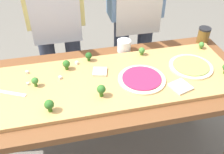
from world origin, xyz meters
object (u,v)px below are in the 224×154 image
Objects in this scene: broccoli_floret_front_left at (49,105)px; flour_cup at (124,46)px; broccoli_floret_front_mid at (142,51)px; cook_left at (54,10)px; pizza_slice_center at (181,87)px; broccoli_floret_back_left at (66,64)px; pizza_whole_beet_magenta at (142,79)px; cheese_crumble_e at (27,72)px; cheese_crumble_a at (60,78)px; cook_right at (136,3)px; broccoli_floret_back_mid at (35,81)px; cheese_crumble_d at (77,63)px; broccoli_floret_front_right at (101,90)px; cheese_crumble_c at (28,84)px; pizza_slice_far_right at (100,72)px; pizza_whole_pesto_green at (191,66)px; broccoli_floret_center_right at (201,45)px; prep_table at (93,96)px; sauce_jar at (204,35)px; broccoli_floret_back_right at (89,56)px.

broccoli_floret_front_left reaches higher than flour_cup.
cook_left reaches higher than broccoli_floret_front_mid.
broccoli_floret_back_left reaches higher than pizza_slice_center.
cook_left is at bearing 144.58° from flour_cup.
pizza_whole_beet_magenta is 0.46m from broccoli_floret_back_left.
broccoli_floret_front_left reaches higher than cheese_crumble_e.
cheese_crumble_e is (-0.19, 0.10, -0.00)m from cheese_crumble_a.
cook_right is (0.15, 0.66, 0.18)m from pizza_whole_beet_magenta.
cheese_crumble_a is 0.01× the size of cook_left.
pizza_whole_beet_magenta is 4.77× the size of broccoli_floret_back_mid.
cheese_crumble_d is at bearing -139.86° from cook_right.
broccoli_floret_front_right is at bearing -161.34° from pizza_whole_beet_magenta.
pizza_whole_beet_magenta is at bearing -25.83° from broccoli_floret_back_left.
cheese_crumble_c is (-0.83, 0.21, 0.00)m from pizza_slice_center.
pizza_slice_far_right is at bearing 41.11° from broccoli_floret_front_left.
pizza_whole_pesto_green is 0.93m from broccoli_floret_back_mid.
cheese_crumble_c is at bearing 177.25° from pizza_whole_pesto_green.
broccoli_floret_back_mid reaches higher than pizza_slice_far_right.
broccoli_floret_center_right is at bearing 9.37° from pizza_slice_far_right.
broccoli_floret_front_mid is 0.73m from cheese_crumble_e.
cheese_crumble_c is at bearing 173.98° from prep_table.
pizza_whole_pesto_green is 15.73× the size of cheese_crumble_d.
pizza_whole_beet_magenta is at bearing -12.62° from prep_table.
cook_left is (-1.01, 0.32, 0.15)m from sauce_jar.
prep_table is 26.34× the size of broccoli_floret_front_right.
broccoli_floret_front_left is 0.60× the size of sauce_jar.
broccoli_floret_back_left is 0.49m from cook_left.
broccoli_floret_back_left is 0.04× the size of cook_left.
flour_cup is at bearing 138.16° from pizza_whole_pesto_green.
cheese_crumble_c is at bearing -109.36° from cook_left.
cheese_crumble_c is 0.11× the size of sauce_jar.
pizza_whole_pesto_green is at bearing 13.34° from broccoli_floret_front_right.
pizza_whole_pesto_green is 4.43× the size of broccoli_floret_back_right.
broccoli_floret_front_mid is 0.46× the size of sauce_jar.
broccoli_floret_front_mid is (-0.11, 0.37, 0.02)m from pizza_slice_center.
broccoli_floret_front_left reaches higher than cheese_crumble_c.
broccoli_floret_back_right is 0.09m from cheese_crumble_d.
pizza_whole_beet_magenta is 0.36m from flour_cup.
broccoli_floret_center_right reaches higher than cheese_crumble_a.
broccoli_floret_back_right is (-0.04, 0.14, 0.03)m from pizza_slice_far_right.
broccoli_floret_front_mid reaches higher than pizza_whole_pesto_green.
broccoli_floret_back_right is 0.86× the size of broccoli_floret_front_left.
pizza_slice_center is at bearing -21.10° from cheese_crumble_e.
cheese_crumble_e is 0.14× the size of sauce_jar.
broccoli_floret_back_right is 0.52× the size of sauce_jar.
sauce_jar is 0.54m from cook_right.
pizza_whole_pesto_green is at bearing 9.13° from pizza_whole_beet_magenta.
broccoli_floret_back_left is 0.43m from flour_cup.
cheese_crumble_d is at bearing 26.17° from cheese_crumble_c.
broccoli_floret_center_right is 1.10m from broccoli_floret_back_mid.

